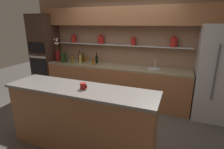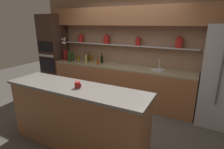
{
  "view_description": "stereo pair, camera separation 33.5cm",
  "coord_description": "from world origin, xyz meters",
  "px_view_note": "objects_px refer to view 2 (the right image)",
  "views": [
    {
      "loc": [
        1.32,
        -2.7,
        1.93
      ],
      "look_at": [
        0.14,
        0.3,
        0.98
      ],
      "focal_mm": 28.0,
      "sensor_mm": 36.0,
      "label": 1
    },
    {
      "loc": [
        1.63,
        -2.56,
        1.93
      ],
      "look_at": [
        0.14,
        0.3,
        0.98
      ],
      "focal_mm": 28.0,
      "sensor_mm": 36.0,
      "label": 2
    }
  ],
  "objects_px": {
    "bottle_sauce_2": "(98,62)",
    "bottle_spirit_7": "(86,59)",
    "flower_vase": "(65,53)",
    "bottle_wine_6": "(69,57)",
    "sink_fixture": "(158,69)",
    "bottle_oil_0": "(89,57)",
    "bottle_wine_3": "(73,57)",
    "bottle_wine_8": "(102,59)",
    "bottle_wine_5": "(86,57)",
    "bottle_sauce_1": "(92,59)",
    "oven_tower": "(54,53)",
    "bottle_oil_4": "(79,59)",
    "coffee_mug": "(78,85)"
  },
  "relations": [
    {
      "from": "bottle_oil_0",
      "to": "bottle_wine_5",
      "type": "distance_m",
      "value": 0.11
    },
    {
      "from": "bottle_wine_8",
      "to": "sink_fixture",
      "type": "bearing_deg",
      "value": -3.29
    },
    {
      "from": "bottle_sauce_1",
      "to": "bottle_wine_3",
      "type": "distance_m",
      "value": 0.54
    },
    {
      "from": "bottle_wine_5",
      "to": "bottle_wine_3",
      "type": "bearing_deg",
      "value": -160.22
    },
    {
      "from": "bottle_wine_6",
      "to": "bottle_sauce_2",
      "type": "bearing_deg",
      "value": 0.82
    },
    {
      "from": "bottle_wine_5",
      "to": "bottle_wine_6",
      "type": "bearing_deg",
      "value": -151.56
    },
    {
      "from": "bottle_sauce_1",
      "to": "coffee_mug",
      "type": "height_order",
      "value": "coffee_mug"
    },
    {
      "from": "flower_vase",
      "to": "bottle_sauce_1",
      "type": "relative_size",
      "value": 3.83
    },
    {
      "from": "bottle_wine_6",
      "to": "bottle_wine_3",
      "type": "bearing_deg",
      "value": 62.78
    },
    {
      "from": "bottle_wine_6",
      "to": "bottle_sauce_1",
      "type": "bearing_deg",
      "value": 29.38
    },
    {
      "from": "oven_tower",
      "to": "flower_vase",
      "type": "xyz_separation_m",
      "value": [
        0.46,
        -0.03,
        0.03
      ]
    },
    {
      "from": "sink_fixture",
      "to": "bottle_wine_5",
      "type": "distance_m",
      "value": 2.0
    },
    {
      "from": "oven_tower",
      "to": "bottle_sauce_2",
      "type": "distance_m",
      "value": 1.62
    },
    {
      "from": "bottle_oil_4",
      "to": "bottle_wine_8",
      "type": "bearing_deg",
      "value": 18.07
    },
    {
      "from": "bottle_wine_3",
      "to": "bottle_wine_5",
      "type": "relative_size",
      "value": 0.96
    },
    {
      "from": "bottle_oil_0",
      "to": "bottle_wine_5",
      "type": "bearing_deg",
      "value": -121.34
    },
    {
      "from": "bottle_wine_5",
      "to": "bottle_spirit_7",
      "type": "height_order",
      "value": "bottle_wine_5"
    },
    {
      "from": "bottle_wine_8",
      "to": "bottle_oil_4",
      "type": "bearing_deg",
      "value": -161.93
    },
    {
      "from": "bottle_wine_5",
      "to": "bottle_wine_6",
      "type": "xyz_separation_m",
      "value": [
        -0.39,
        -0.21,
        0.01
      ]
    },
    {
      "from": "sink_fixture",
      "to": "bottle_spirit_7",
      "type": "bearing_deg",
      "value": -176.77
    },
    {
      "from": "sink_fixture",
      "to": "bottle_wine_3",
      "type": "distance_m",
      "value": 2.35
    },
    {
      "from": "bottle_wine_3",
      "to": "sink_fixture",
      "type": "bearing_deg",
      "value": 2.04
    },
    {
      "from": "flower_vase",
      "to": "bottle_wine_6",
      "type": "relative_size",
      "value": 1.89
    },
    {
      "from": "flower_vase",
      "to": "bottle_wine_5",
      "type": "xyz_separation_m",
      "value": [
        0.64,
        0.09,
        -0.08
      ]
    },
    {
      "from": "bottle_sauce_1",
      "to": "bottle_oil_4",
      "type": "bearing_deg",
      "value": -137.27
    },
    {
      "from": "sink_fixture",
      "to": "bottle_sauce_1",
      "type": "height_order",
      "value": "sink_fixture"
    },
    {
      "from": "sink_fixture",
      "to": "bottle_wine_3",
      "type": "height_order",
      "value": "bottle_wine_3"
    },
    {
      "from": "sink_fixture",
      "to": "bottle_oil_4",
      "type": "distance_m",
      "value": 2.12
    },
    {
      "from": "oven_tower",
      "to": "flower_vase",
      "type": "relative_size",
      "value": 3.44
    },
    {
      "from": "sink_fixture",
      "to": "bottle_spirit_7",
      "type": "xyz_separation_m",
      "value": [
        -1.88,
        -0.11,
        0.09
      ]
    },
    {
      "from": "bottle_sauce_2",
      "to": "coffee_mug",
      "type": "height_order",
      "value": "bottle_sauce_2"
    },
    {
      "from": "oven_tower",
      "to": "sink_fixture",
      "type": "xyz_separation_m",
      "value": [
        3.09,
        0.01,
        -0.14
      ]
    },
    {
      "from": "bottle_spirit_7",
      "to": "coffee_mug",
      "type": "xyz_separation_m",
      "value": [
        1.15,
        -1.8,
        0.03
      ]
    },
    {
      "from": "sink_fixture",
      "to": "bottle_wine_5",
      "type": "bearing_deg",
      "value": 178.82
    },
    {
      "from": "bottle_oil_0",
      "to": "bottle_oil_4",
      "type": "height_order",
      "value": "bottle_oil_0"
    },
    {
      "from": "bottle_oil_0",
      "to": "bottle_sauce_2",
      "type": "bearing_deg",
      "value": -32.38
    },
    {
      "from": "bottle_oil_0",
      "to": "bottle_sauce_1",
      "type": "distance_m",
      "value": 0.09
    },
    {
      "from": "bottle_wine_6",
      "to": "bottle_wine_8",
      "type": "distance_m",
      "value": 0.92
    },
    {
      "from": "oven_tower",
      "to": "bottle_wine_3",
      "type": "relative_size",
      "value": 7.18
    },
    {
      "from": "oven_tower",
      "to": "bottle_wine_8",
      "type": "relative_size",
      "value": 7.63
    },
    {
      "from": "bottle_oil_4",
      "to": "bottle_wine_5",
      "type": "bearing_deg",
      "value": 52.01
    },
    {
      "from": "bottle_sauce_1",
      "to": "bottle_wine_5",
      "type": "xyz_separation_m",
      "value": [
        -0.14,
        -0.09,
        0.05
      ]
    },
    {
      "from": "flower_vase",
      "to": "bottle_sauce_2",
      "type": "height_order",
      "value": "flower_vase"
    },
    {
      "from": "coffee_mug",
      "to": "flower_vase",
      "type": "bearing_deg",
      "value": 135.61
    },
    {
      "from": "coffee_mug",
      "to": "bottle_oil_0",
      "type": "bearing_deg",
      "value": 120.54
    },
    {
      "from": "oven_tower",
      "to": "bottle_spirit_7",
      "type": "xyz_separation_m",
      "value": [
        1.21,
        -0.09,
        -0.05
      ]
    },
    {
      "from": "flower_vase",
      "to": "bottle_spirit_7",
      "type": "bearing_deg",
      "value": -4.67
    },
    {
      "from": "bottle_sauce_2",
      "to": "bottle_spirit_7",
      "type": "relative_size",
      "value": 0.69
    },
    {
      "from": "bottle_oil_0",
      "to": "bottle_wine_6",
      "type": "distance_m",
      "value": 0.54
    },
    {
      "from": "flower_vase",
      "to": "sink_fixture",
      "type": "bearing_deg",
      "value": 0.97
    }
  ]
}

